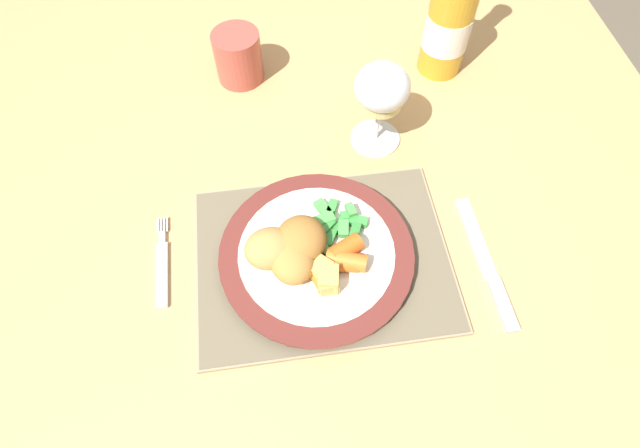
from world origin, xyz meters
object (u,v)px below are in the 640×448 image
(dining_table, at_px, (304,173))
(fork, at_px, (162,267))
(dinner_plate, at_px, (317,255))
(drinking_cup, at_px, (238,55))
(wine_glass, at_px, (382,92))
(bottle, at_px, (451,15))
(table_knife, at_px, (490,273))

(dining_table, relative_size, fork, 8.72)
(dinner_plate, bearing_deg, fork, 174.78)
(dinner_plate, bearing_deg, drinking_cup, 101.92)
(dining_table, distance_m, dinner_plate, 0.24)
(wine_glass, relative_size, drinking_cup, 1.67)
(dinner_plate, relative_size, drinking_cup, 3.02)
(dinner_plate, xyz_separation_m, bottle, (0.25, 0.33, 0.08))
(fork, xyz_separation_m, wine_glass, (0.31, 0.17, 0.09))
(fork, distance_m, wine_glass, 0.37)
(fork, bearing_deg, wine_glass, 29.25)
(dining_table, bearing_deg, wine_glass, -11.96)
(table_knife, relative_size, bottle, 0.71)
(dining_table, xyz_separation_m, drinking_cup, (-0.08, 0.14, 0.13))
(dinner_plate, relative_size, table_knife, 1.26)
(dining_table, distance_m, drinking_cup, 0.21)
(dinner_plate, distance_m, drinking_cup, 0.36)
(dinner_plate, xyz_separation_m, drinking_cup, (-0.08, 0.36, 0.03))
(dining_table, xyz_separation_m, table_knife, (0.21, -0.26, 0.09))
(bottle, bearing_deg, dinner_plate, -126.99)
(dining_table, height_order, bottle, bottle)
(dinner_plate, bearing_deg, table_knife, -12.87)
(dinner_plate, relative_size, fork, 1.87)
(dining_table, bearing_deg, bottle, 25.92)
(wine_glass, height_order, drinking_cup, wine_glass)
(fork, relative_size, drinking_cup, 1.61)
(drinking_cup, bearing_deg, dining_table, -59.58)
(bottle, bearing_deg, table_knife, -95.45)
(wine_glass, bearing_deg, table_knife, -67.65)
(dining_table, height_order, drinking_cup, drinking_cup)
(dinner_plate, bearing_deg, dining_table, 87.92)
(dinner_plate, height_order, table_knife, dinner_plate)
(fork, relative_size, wine_glass, 0.96)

